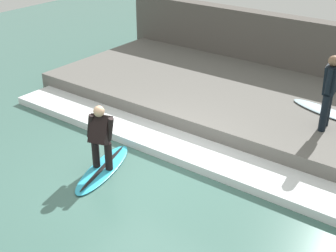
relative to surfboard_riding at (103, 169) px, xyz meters
The scene contains 8 objects.
ground_plane 0.81m from the surfboard_riding, 59.48° to the right, with size 28.00×28.00×0.00m, color #426B60.
concrete_ledge 4.34m from the surfboard_riding, ahead, with size 4.40×10.06×0.48m, color #66635E.
back_wall 6.83m from the surfboard_riding, ahead, with size 0.50×10.56×1.92m, color #544F49.
wave_foam_crest 1.70m from the surfboard_riding, 24.14° to the right, with size 1.04×9.56×0.18m, color white.
surfboard_riding is the anchor object (origin of this frame).
surfer_riding 0.78m from the surfboard_riding, ahead, with size 0.52×0.61×1.36m.
surfer_waiting_near 4.93m from the surfboard_riding, 41.72° to the right, with size 0.55×0.30×1.62m.
surfboard_waiting_near 5.24m from the surfboard_riding, 33.97° to the right, with size 0.88×1.82×0.06m.
Camera 1 is at (-6.04, -5.17, 5.05)m, focal length 50.00 mm.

